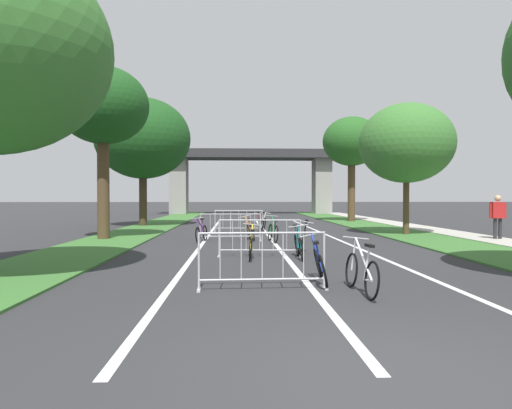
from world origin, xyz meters
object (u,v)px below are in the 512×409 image
bicycle_silver_5 (263,225)px  bicycle_purple_8 (201,233)px  crowd_barrier_third (230,227)px  tree_right_cypress_far (406,143)px  crowd_barrier_fourth (239,221)px  pedestrian_waiting (498,213)px  crowd_barrier_second (260,238)px  tree_right_oak_mid (352,142)px  bicycle_white_6 (361,272)px  bicycle_green_7 (273,232)px  bicycle_black_4 (303,241)px  bicycle_teal_3 (299,245)px  bicycle_red_9 (260,224)px  bicycle_blue_0 (320,265)px  bicycle_orange_1 (250,231)px  tree_left_pine_near (103,107)px  bicycle_yellow_2 (251,246)px  crowd_barrier_nearest (262,261)px  tree_left_oak_near (143,139)px

bicycle_silver_5 → bicycle_purple_8: size_ratio=1.00×
crowd_barrier_third → tree_right_cypress_far: bearing=17.1°
crowd_barrier_fourth → bicycle_silver_5: crowd_barrier_fourth is taller
crowd_barrier_fourth → pedestrian_waiting: (9.93, -4.92, 0.55)m
crowd_barrier_second → tree_right_oak_mid: bearing=68.1°
bicycle_white_6 → bicycle_purple_8: size_ratio=1.06×
bicycle_silver_5 → bicycle_white_6: 13.62m
crowd_barrier_third → pedestrian_waiting: pedestrian_waiting is taller
bicycle_green_7 → bicycle_black_4: bearing=-87.7°
bicycle_teal_3 → tree_right_oak_mid: bearing=-107.6°
bicycle_black_4 → bicycle_red_9: size_ratio=1.00×
crowd_barrier_second → bicycle_blue_0: crowd_barrier_second is taller
bicycle_orange_1 → pedestrian_waiting: 9.57m
bicycle_black_4 → bicycle_green_7: (-0.59, 3.56, -0.02)m
crowd_barrier_third → bicycle_purple_8: (-1.08, -0.35, -0.17)m
bicycle_purple_8 → tree_left_pine_near: bearing=-5.1°
bicycle_blue_0 → tree_right_cypress_far: bearing=66.6°
tree_left_pine_near → bicycle_silver_5: 8.73m
bicycle_blue_0 → bicycle_teal_3: size_ratio=1.03×
bicycle_teal_3 → bicycle_red_9: 9.99m
crowd_barrier_second → bicycle_yellow_2: bearing=-121.1°
bicycle_orange_1 → tree_right_cypress_far: bearing=8.4°
bicycle_blue_0 → bicycle_white_6: (0.54, -1.02, 0.02)m
crowd_barrier_second → bicycle_silver_5: size_ratio=1.44×
tree_right_oak_mid → bicycle_teal_3: 19.82m
crowd_barrier_nearest → bicycle_silver_5: 13.17m
tree_left_pine_near → tree_left_oak_near: 8.33m
bicycle_green_7 → pedestrian_waiting: 8.69m
crowd_barrier_third → bicycle_blue_0: size_ratio=1.40×
bicycle_blue_0 → bicycle_orange_1: 9.03m
bicycle_silver_5 → bicycle_purple_8: bearing=-109.1°
bicycle_blue_0 → pedestrian_waiting: 11.75m
tree_right_cypress_far → tree_left_pine_near: bearing=-172.5°
tree_left_pine_near → bicycle_white_6: (7.42, -10.29, -4.84)m
tree_right_oak_mid → bicycle_silver_5: (-6.55, -9.17, -5.01)m
bicycle_silver_5 → bicycle_white_6: size_ratio=0.94×
tree_right_oak_mid → crowd_barrier_nearest: 23.99m
crowd_barrier_nearest → pedestrian_waiting: 12.99m
bicycle_green_7 → bicycle_purple_8: bicycle_green_7 is taller
bicycle_teal_3 → bicycle_silver_5: (-0.47, 9.01, 0.02)m
crowd_barrier_nearest → bicycle_silver_5: size_ratio=1.44×
crowd_barrier_fourth → bicycle_green_7: crowd_barrier_fourth is taller
bicycle_red_9 → bicycle_purple_8: bearing=-109.4°
crowd_barrier_nearest → bicycle_teal_3: crowd_barrier_nearest is taller
bicycle_blue_0 → bicycle_purple_8: bicycle_blue_0 is taller
crowd_barrier_second → bicycle_red_9: (0.48, 9.55, -0.15)m
bicycle_orange_1 → bicycle_teal_3: (1.19, -5.39, -0.00)m
tree_right_cypress_far → bicycle_green_7: 7.67m
crowd_barrier_second → bicycle_black_4: crowd_barrier_second is taller
crowd_barrier_third → bicycle_white_6: 9.88m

